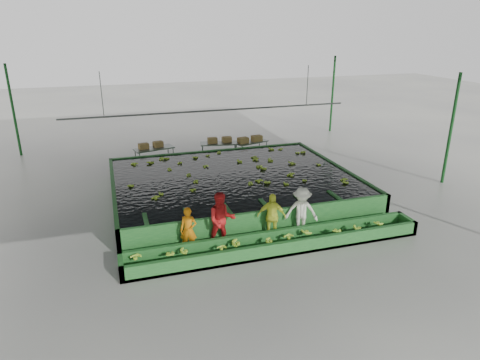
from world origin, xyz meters
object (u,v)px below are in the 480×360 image
object	(u,v)px
worker_d	(301,211)
packing_table_mid	(219,151)
box_stack_mid	(220,142)
box_stack_right	(250,142)
packing_table_left	(155,156)
worker_b	(222,220)
box_stack_left	(151,148)
packing_table_right	(251,149)
flotation_tank	(233,184)
sorting_trough	(278,243)
worker_a	(188,230)
worker_c	(272,217)

from	to	relation	value
worker_d	packing_table_mid	xyz separation A→B (m)	(-0.44, 9.46, -0.41)
box_stack_mid	box_stack_right	bearing A→B (deg)	-7.08
packing_table_left	worker_b	bearing A→B (deg)	-83.60
box_stack_left	box_stack_mid	xyz separation A→B (m)	(3.66, -0.03, -0.00)
packing_table_right	box_stack_right	world-z (taller)	box_stack_right
box_stack_right	packing_table_left	bearing A→B (deg)	178.30
flotation_tank	worker_b	bearing A→B (deg)	-111.09
sorting_trough	box_stack_right	bearing A→B (deg)	76.34
worker_d	packing_table_left	xyz separation A→B (m)	(-3.90, 9.49, -0.41)
flotation_tank	box_stack_right	world-z (taller)	box_stack_right
worker_a	packing_table_mid	xyz separation A→B (m)	(3.50, 9.46, -0.30)
worker_c	box_stack_left	size ratio (longest dim) A/B	1.31
worker_c	box_stack_left	xyz separation A→B (m)	(-2.94, 9.57, 0.09)
packing_table_left	packing_table_mid	size ratio (longest dim) A/B	1.01
sorting_trough	worker_d	size ratio (longest dim) A/B	5.76
packing_table_mid	box_stack_mid	distance (m)	0.47
box_stack_right	worker_a	bearing A→B (deg)	-119.23
worker_a	packing_table_right	xyz separation A→B (m)	(5.32, 9.42, -0.33)
sorting_trough	worker_b	world-z (taller)	worker_b
packing_table_mid	box_stack_left	bearing A→B (deg)	178.25
sorting_trough	packing_table_left	distance (m)	10.64
worker_a	packing_table_right	bearing A→B (deg)	82.28
worker_c	packing_table_left	distance (m)	9.90
worker_a	packing_table_left	size ratio (longest dim) A/B	0.75
worker_a	box_stack_mid	size ratio (longest dim) A/B	1.16
flotation_tank	packing_table_mid	world-z (taller)	packing_table_mid
worker_b	box_stack_right	distance (m)	10.20
worker_c	worker_d	bearing A→B (deg)	23.88
worker_c	box_stack_mid	xyz separation A→B (m)	(0.72, 9.54, 0.08)
packing_table_right	worker_a	bearing A→B (deg)	-119.46
sorting_trough	packing_table_left	world-z (taller)	packing_table_left
packing_table_mid	packing_table_right	distance (m)	1.82
worker_d	box_stack_mid	size ratio (longest dim) A/B	1.34
sorting_trough	packing_table_right	xyz separation A→B (m)	(2.56, 10.22, 0.17)
box_stack_mid	packing_table_left	bearing A→B (deg)	-179.15
sorting_trough	box_stack_mid	bearing A→B (deg)	85.57
worker_b	box_stack_mid	distance (m)	9.85
flotation_tank	packing_table_left	world-z (taller)	packing_table_left
worker_b	worker_c	world-z (taller)	worker_b
flotation_tank	packing_table_right	bearing A→B (deg)	63.42
worker_d	box_stack_mid	world-z (taller)	worker_d
worker_c	packing_table_left	world-z (taller)	worker_c
worker_a	worker_b	world-z (taller)	worker_b
packing_table_right	worker_c	bearing A→B (deg)	-104.75
box_stack_left	box_stack_mid	size ratio (longest dim) A/B	0.98
sorting_trough	box_stack_mid	size ratio (longest dim) A/B	7.75
sorting_trough	worker_c	size ratio (longest dim) A/B	6.04
sorting_trough	worker_d	bearing A→B (deg)	34.13
worker_a	box_stack_left	distance (m)	9.57
packing_table_right	box_stack_left	xyz separation A→B (m)	(-5.42, 0.15, 0.49)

